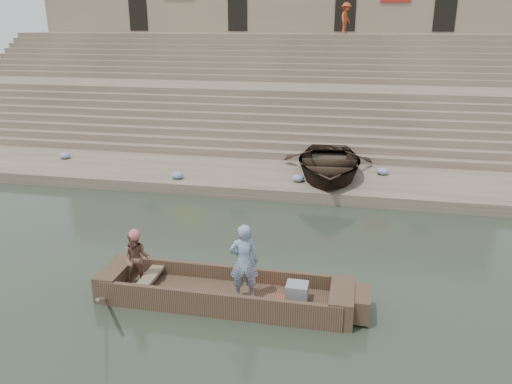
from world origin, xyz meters
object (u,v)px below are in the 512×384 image
(standing_man, at_px, (244,262))
(pedestrian, at_px, (346,18))
(rowing_man, at_px, (136,259))
(television, at_px, (296,292))
(main_rowboat, at_px, (224,297))
(beached_rowboat, at_px, (328,163))

(standing_man, xyz_separation_m, pedestrian, (1.08, 23.28, 5.03))
(rowing_man, distance_m, television, 3.62)
(main_rowboat, bearing_deg, pedestrian, 86.17)
(main_rowboat, distance_m, pedestrian, 23.99)
(beached_rowboat, bearing_deg, standing_man, -101.67)
(pedestrian, bearing_deg, main_rowboat, -166.65)
(main_rowboat, distance_m, rowing_man, 2.14)
(main_rowboat, xyz_separation_m, pedestrian, (1.55, 23.18, 5.99))
(rowing_man, xyz_separation_m, beached_rowboat, (3.68, 8.73, 0.05))
(standing_man, relative_size, rowing_man, 1.32)
(main_rowboat, relative_size, standing_man, 2.93)
(standing_man, relative_size, beached_rowboat, 0.34)
(rowing_man, height_order, pedestrian, pedestrian)
(television, bearing_deg, rowing_man, -179.41)
(main_rowboat, distance_m, standing_man, 1.08)
(beached_rowboat, height_order, pedestrian, pedestrian)
(beached_rowboat, bearing_deg, rowing_man, -116.73)
(main_rowboat, xyz_separation_m, beached_rowboat, (1.68, 8.69, 0.80))
(television, relative_size, pedestrian, 0.26)
(standing_man, height_order, rowing_man, standing_man)
(rowing_man, distance_m, beached_rowboat, 9.47)
(pedestrian, bearing_deg, rowing_man, -171.51)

